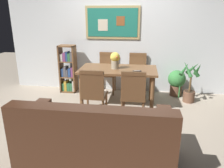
# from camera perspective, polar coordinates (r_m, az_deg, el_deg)

# --- Properties ---
(ground_plane) EXTENTS (12.00, 12.00, 0.00)m
(ground_plane) POSITION_cam_1_polar(r_m,az_deg,el_deg) (3.92, 0.09, -8.44)
(ground_plane) COLOR tan
(wall_back_with_painting) EXTENTS (5.20, 0.14, 2.60)m
(wall_back_with_painting) POSITION_cam_1_polar(r_m,az_deg,el_deg) (5.01, 2.42, 12.91)
(wall_back_with_painting) COLOR silver
(wall_back_with_painting) RESTS_ON ground_plane
(dining_table) EXTENTS (1.47, 0.81, 0.75)m
(dining_table) POSITION_cam_1_polar(r_m,az_deg,el_deg) (4.19, 1.61, 2.69)
(dining_table) COLOR brown
(dining_table) RESTS_ON ground_plane
(dining_chair_far_left) EXTENTS (0.40, 0.41, 0.91)m
(dining_chair_far_left) POSITION_cam_1_polar(r_m,az_deg,el_deg) (4.97, -1.25, 3.90)
(dining_chair_far_left) COLOR brown
(dining_chair_far_left) RESTS_ON ground_plane
(dining_chair_near_left) EXTENTS (0.40, 0.41, 0.91)m
(dining_chair_near_left) POSITION_cam_1_polar(r_m,az_deg,el_deg) (3.57, -4.86, -1.89)
(dining_chair_near_left) COLOR brown
(dining_chair_near_left) RESTS_ON ground_plane
(dining_chair_near_right) EXTENTS (0.40, 0.41, 0.91)m
(dining_chair_near_right) POSITION_cam_1_polar(r_m,az_deg,el_deg) (3.50, 5.62, -2.31)
(dining_chair_near_right) COLOR brown
(dining_chair_near_right) RESTS_ON ground_plane
(dining_chair_far_right) EXTENTS (0.40, 0.41, 0.91)m
(dining_chair_far_right) POSITION_cam_1_polar(r_m,az_deg,el_deg) (4.90, 6.68, 3.58)
(dining_chair_far_right) COLOR brown
(dining_chair_far_right) RESTS_ON ground_plane
(leather_couch) EXTENTS (1.80, 0.84, 0.84)m
(leather_couch) POSITION_cam_1_polar(r_m,az_deg,el_deg) (2.68, -4.29, -14.41)
(leather_couch) COLOR #472819
(leather_couch) RESTS_ON ground_plane
(bookshelf) EXTENTS (0.36, 0.28, 1.08)m
(bookshelf) POSITION_cam_1_polar(r_m,az_deg,el_deg) (5.10, -11.38, 3.44)
(bookshelf) COLOR brown
(bookshelf) RESTS_ON ground_plane
(potted_ivy) EXTENTS (0.38, 0.38, 0.61)m
(potted_ivy) POSITION_cam_1_polar(r_m,az_deg,el_deg) (4.99, 16.60, 0.61)
(potted_ivy) COLOR brown
(potted_ivy) RESTS_ON ground_plane
(potted_palm) EXTENTS (0.43, 0.45, 0.86)m
(potted_palm) POSITION_cam_1_polar(r_m,az_deg,el_deg) (4.70, 19.77, -0.17)
(potted_palm) COLOR brown
(potted_palm) RESTS_ON ground_plane
(flower_vase) EXTENTS (0.19, 0.19, 0.31)m
(flower_vase) POSITION_cam_1_polar(r_m,az_deg,el_deg) (4.12, 0.82, 6.43)
(flower_vase) COLOR tan
(flower_vase) RESTS_ON dining_table
(tv_remote) EXTENTS (0.16, 0.09, 0.02)m
(tv_remote) POSITION_cam_1_polar(r_m,az_deg,el_deg) (3.95, 6.57, 3.36)
(tv_remote) COLOR black
(tv_remote) RESTS_ON dining_table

